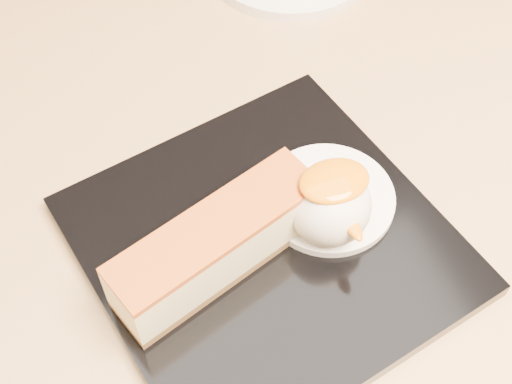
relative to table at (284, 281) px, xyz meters
name	(u,v)px	position (x,y,z in m)	size (l,w,h in m)	color
table	(284,281)	(0.00, 0.00, 0.00)	(0.80, 0.80, 0.72)	black
dessert_plate	(267,245)	(-0.04, -0.05, 0.16)	(0.22, 0.22, 0.01)	black
cheesecake	(217,245)	(-0.07, -0.06, 0.19)	(0.14, 0.08, 0.05)	brown
cream_smear	(328,198)	(0.01, -0.04, 0.17)	(0.09, 0.09, 0.01)	white
ice_cream_scoop	(330,206)	(0.00, -0.06, 0.19)	(0.05, 0.05, 0.05)	white
mango_sauce	(334,181)	(0.00, -0.05, 0.22)	(0.04, 0.03, 0.01)	orange
mint_sprig	(274,180)	(-0.02, -0.01, 0.17)	(0.03, 0.02, 0.00)	#2E8F31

